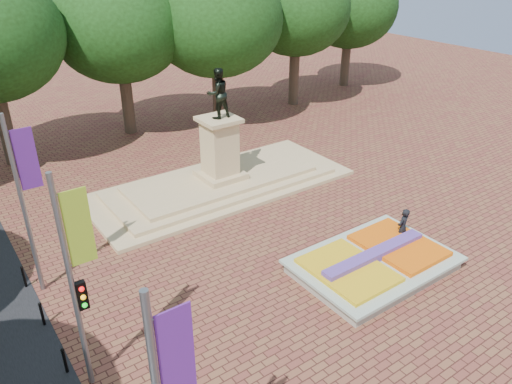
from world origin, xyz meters
The scene contains 6 objects.
ground centered at (0.00, 0.00, 0.00)m, with size 90.00×90.00×0.00m, color brown.
flower_bed centered at (1.03, -2.00, 0.38)m, with size 6.30×4.30×0.91m.
monument centered at (0.00, 8.00, 0.88)m, with size 14.00×6.00×6.40m.
tree_row_back centered at (2.33, 18.00, 6.67)m, with size 44.80×8.80×10.43m.
banner_poles centered at (-10.08, -1.31, 3.88)m, with size 0.88×11.17×7.00m.
pedestrian centered at (3.34, -1.42, 0.90)m, with size 0.66×0.43×1.80m, color black.
Camera 1 is at (-12.43, -12.73, 12.02)m, focal length 35.00 mm.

